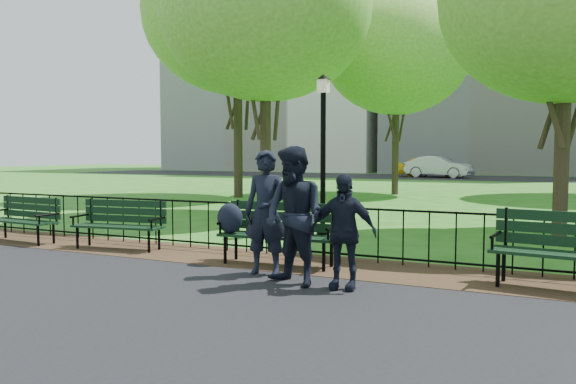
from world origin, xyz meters
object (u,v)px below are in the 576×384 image
at_px(park_bench_main, 258,223).
at_px(tree_far_c, 397,52).
at_px(tree_near_w, 265,11).
at_px(person_left, 266,212).
at_px(taxi, 428,167).
at_px(person_mid, 294,216).
at_px(lamppost, 323,148).
at_px(park_bench_right_a, 573,243).
at_px(sedan_silver, 439,167).
at_px(park_bench_left_b, 25,214).
at_px(park_bench_left_a, 121,219).
at_px(person_right, 343,232).
at_px(tree_mid_w, 237,14).

distance_m(park_bench_main, tree_far_c, 16.83).
bearing_deg(tree_near_w, person_left, -62.71).
bearing_deg(taxi, person_mid, 176.76).
bearing_deg(tree_far_c, lamppost, -83.01).
xyz_separation_m(park_bench_right_a, sedan_silver, (-7.42, 32.89, 0.15)).
xyz_separation_m(park_bench_left_b, tree_far_c, (3.48, 15.81, 5.47)).
xyz_separation_m(park_bench_left_a, tree_near_w, (-0.10, 6.04, 5.13)).
xyz_separation_m(park_bench_left_a, park_bench_right_a, (7.44, -0.05, 0.07)).
bearing_deg(park_bench_main, sedan_silver, 91.91).
xyz_separation_m(tree_near_w, person_right, (4.84, -7.22, -4.93)).
bearing_deg(lamppost, park_bench_right_a, -35.47).
relative_size(park_bench_main, tree_near_w, 0.24).
height_order(tree_mid_w, sedan_silver, tree_mid_w).
distance_m(tree_near_w, person_right, 10.00).
distance_m(park_bench_left_a, lamppost, 4.48).
height_order(park_bench_main, sedan_silver, sedan_silver).
bearing_deg(tree_far_c, person_right, -78.06).
bearing_deg(lamppost, tree_mid_w, 129.95).
height_order(tree_near_w, sedan_silver, tree_near_w).
bearing_deg(person_mid, park_bench_right_a, 40.25).
xyz_separation_m(park_bench_main, person_right, (1.77, -0.99, 0.09)).
distance_m(tree_near_w, person_mid, 9.68).
xyz_separation_m(lamppost, person_mid, (1.40, -4.61, -0.95)).
bearing_deg(tree_mid_w, person_right, -54.99).
height_order(tree_near_w, person_mid, tree_near_w).
xyz_separation_m(person_right, taxi, (-5.71, 35.08, 0.01)).
xyz_separation_m(park_bench_right_a, person_left, (-4.00, -0.77, 0.29)).
distance_m(park_bench_left_b, taxi, 34.08).
bearing_deg(taxi, tree_near_w, 170.36).
xyz_separation_m(park_bench_left_a, taxi, (-0.97, 33.89, 0.21)).
xyz_separation_m(lamppost, taxi, (-3.66, 30.56, -1.12)).
bearing_deg(sedan_silver, person_right, -161.27).
distance_m(park_bench_left_a, person_right, 4.89).
height_order(park_bench_left_a, tree_mid_w, tree_mid_w).
height_order(tree_near_w, tree_far_c, tree_far_c).
relative_size(tree_near_w, sedan_silver, 1.75).
bearing_deg(park_bench_left_b, park_bench_right_a, 4.59).
height_order(tree_far_c, person_mid, tree_far_c).
xyz_separation_m(park_bench_right_a, lamppost, (-4.75, 3.39, 1.25)).
xyz_separation_m(park_bench_left_a, tree_mid_w, (-4.13, 11.47, 6.65)).
distance_m(tree_near_w, sedan_silver, 27.24).
height_order(tree_near_w, taxi, tree_near_w).
bearing_deg(person_left, park_bench_right_a, 3.77).
bearing_deg(park_bench_left_a, tree_near_w, 83.56).
relative_size(person_left, person_mid, 0.98).
bearing_deg(tree_mid_w, tree_near_w, -53.47).
bearing_deg(person_right, park_bench_main, 147.12).
bearing_deg(park_bench_left_a, person_left, -20.95).
bearing_deg(person_right, taxi, 95.48).
bearing_deg(tree_mid_w, park_bench_right_a, -44.89).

